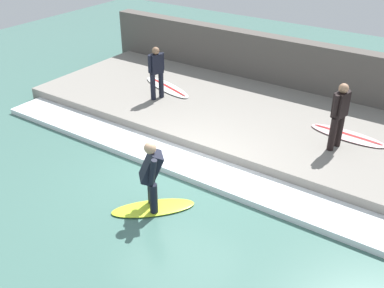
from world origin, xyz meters
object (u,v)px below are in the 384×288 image
object	(u,v)px
surfer_waiting_far	(339,113)
surfer_riding	(151,172)
surfer_waiting_near	(156,70)
surfboard_riding	(153,208)
surfboard_waiting_far	(347,135)
surfboard_waiting_near	(167,87)

from	to	relation	value
surfer_waiting_far	surfer_riding	bearing A→B (deg)	148.93
surfer_waiting_near	surfer_waiting_far	size ratio (longest dim) A/B	0.95
surfboard_riding	surfboard_waiting_far	world-z (taller)	surfboard_waiting_far
surfboard_waiting_near	surfer_waiting_far	bearing A→B (deg)	-97.44
surfboard_riding	surfer_waiting_near	distance (m)	4.85
surfboard_riding	surfer_waiting_far	size ratio (longest dim) A/B	0.99
surfboard_riding	surfboard_waiting_far	size ratio (longest dim) A/B	0.83
surfboard_waiting_far	surfer_riding	bearing A→B (deg)	152.11
surfboard_waiting_near	surfboard_waiting_far	distance (m)	5.48
surfboard_waiting_far	surfboard_waiting_near	bearing A→B (deg)	90.18
surfboard_riding	surfer_waiting_near	world-z (taller)	surfer_waiting_near
surfboard_riding	surfboard_waiting_near	size ratio (longest dim) A/B	0.74
surfer_waiting_far	surfboard_waiting_far	bearing A→B (deg)	-7.98
surfer_waiting_near	surfboard_riding	bearing A→B (deg)	-143.01
surfer_waiting_near	surfer_waiting_far	world-z (taller)	surfer_waiting_far
surfboard_riding	surfer_waiting_near	bearing A→B (deg)	36.99
surfboard_riding	surfer_waiting_far	distance (m)	4.63
surfboard_waiting_near	surfboard_waiting_far	world-z (taller)	same
surfboard_riding	surfer_riding	xyz separation A→B (m)	(-0.00, 0.00, 0.85)
surfer_riding	surfer_waiting_far	world-z (taller)	surfer_waiting_far
surfer_waiting_near	surfboard_waiting_near	bearing A→B (deg)	17.63
surfer_waiting_near	surfer_waiting_far	xyz separation A→B (m)	(0.06, -5.14, 0.05)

